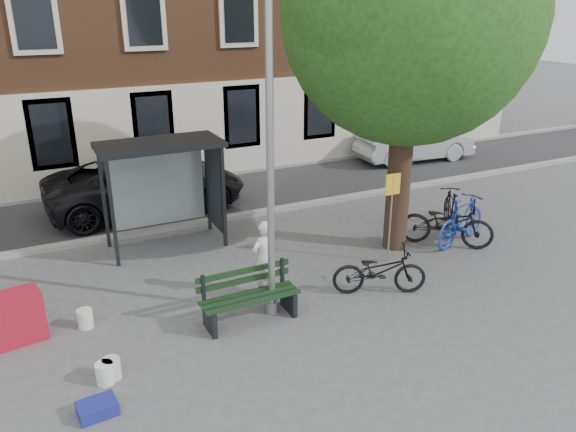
# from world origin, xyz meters

# --- Properties ---
(ground) EXTENTS (90.00, 90.00, 0.00)m
(ground) POSITION_xyz_m (0.00, 0.00, 0.00)
(ground) COLOR #4C4C4F
(ground) RESTS_ON ground
(road) EXTENTS (40.00, 4.00, 0.01)m
(road) POSITION_xyz_m (0.00, 7.00, 0.01)
(road) COLOR #28282B
(road) RESTS_ON ground
(curb_near) EXTENTS (40.00, 0.25, 0.12)m
(curb_near) POSITION_xyz_m (0.00, 5.00, 0.06)
(curb_near) COLOR gray
(curb_near) RESTS_ON ground
(curb_far) EXTENTS (40.00, 0.25, 0.12)m
(curb_far) POSITION_xyz_m (0.00, 9.00, 0.06)
(curb_far) COLOR gray
(curb_far) RESTS_ON ground
(lamppost) EXTENTS (0.28, 0.35, 6.11)m
(lamppost) POSITION_xyz_m (0.00, 0.00, 2.78)
(lamppost) COLOR #9EA0A3
(lamppost) RESTS_ON ground
(tree_right) EXTENTS (5.76, 5.60, 8.20)m
(tree_right) POSITION_xyz_m (4.01, 1.38, 5.62)
(tree_right) COLOR black
(tree_right) RESTS_ON ground
(bus_shelter) EXTENTS (2.85, 1.45, 2.62)m
(bus_shelter) POSITION_xyz_m (-0.61, 4.11, 1.92)
(bus_shelter) COLOR #1E2328
(bus_shelter) RESTS_ON ground
(painter) EXTENTS (0.66, 0.49, 1.64)m
(painter) POSITION_xyz_m (0.15, 0.66, 0.82)
(painter) COLOR white
(painter) RESTS_ON ground
(bench) EXTENTS (1.88, 0.64, 0.96)m
(bench) POSITION_xyz_m (-0.50, -0.06, 0.44)
(bench) COLOR #1E2328
(bench) RESTS_ON ground
(bike_a) EXTENTS (2.03, 1.39, 1.01)m
(bike_a) POSITION_xyz_m (2.30, -0.28, 0.50)
(bike_a) COLOR black
(bike_a) RESTS_ON ground
(bike_b) EXTENTS (2.11, 1.17, 1.22)m
(bike_b) POSITION_xyz_m (5.58, 0.95, 0.61)
(bike_b) COLOR #1B3699
(bike_b) RESTS_ON ground
(bike_c) EXTENTS (2.17, 2.10, 1.18)m
(bike_c) POSITION_xyz_m (5.17, 1.01, 0.59)
(bike_c) COLOR black
(bike_c) RESTS_ON ground
(bike_d) EXTENTS (1.35, 1.77, 1.06)m
(bike_d) POSITION_xyz_m (6.02, 1.82, 0.53)
(bike_d) COLOR black
(bike_d) RESTS_ON ground
(car_dark) EXTENTS (5.66, 2.72, 1.55)m
(car_dark) POSITION_xyz_m (-0.81, 6.80, 0.78)
(car_dark) COLOR black
(car_dark) RESTS_ON ground
(car_silver) EXTENTS (4.59, 1.92, 1.48)m
(car_silver) POSITION_xyz_m (9.45, 7.71, 0.74)
(car_silver) COLOR #ABADB3
(car_silver) RESTS_ON ground
(red_stand) EXTENTS (0.98, 0.73, 0.90)m
(red_stand) POSITION_xyz_m (-4.45, 1.13, 0.45)
(red_stand) COLOR #A41527
(red_stand) RESTS_ON ground
(blue_crate) EXTENTS (0.59, 0.46, 0.20)m
(blue_crate) POSITION_xyz_m (-3.50, -1.50, 0.10)
(blue_crate) COLOR navy
(blue_crate) RESTS_ON ground
(bucket_a) EXTENTS (0.34, 0.34, 0.36)m
(bucket_a) POSITION_xyz_m (-3.27, -0.81, 0.18)
(bucket_a) COLOR silver
(bucket_a) RESTS_ON ground
(bucket_b) EXTENTS (0.31, 0.31, 0.36)m
(bucket_b) POSITION_xyz_m (-3.33, 1.03, 0.18)
(bucket_b) COLOR silver
(bucket_b) RESTS_ON ground
(bucket_c) EXTENTS (0.32, 0.32, 0.36)m
(bucket_c) POSITION_xyz_m (-3.15, -0.74, 0.18)
(bucket_c) COLOR silver
(bucket_c) RESTS_ON ground
(notice_sign) EXTENTS (0.37, 0.06, 2.12)m
(notice_sign) POSITION_xyz_m (3.36, 0.88, 1.58)
(notice_sign) COLOR #9EA0A3
(notice_sign) RESTS_ON ground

